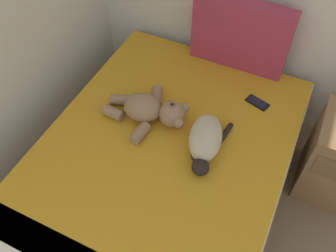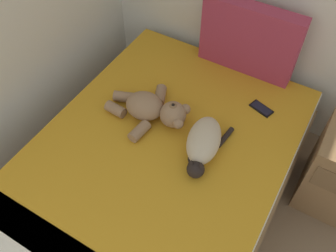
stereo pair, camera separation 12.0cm
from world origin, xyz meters
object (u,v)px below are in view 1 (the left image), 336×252
cat (205,140)px  bed (162,173)px  patterned_cushion (240,35)px  cell_phone (257,103)px  teddy_bear (151,110)px

cat → bed: bearing=-151.0°
patterned_cushion → cell_phone: patterned_cushion is taller
bed → cat: bearing=29.0°
cat → cell_phone: 0.52m
patterned_cushion → teddy_bear: (-0.31, -0.72, -0.17)m
cat → cell_phone: (0.18, 0.48, -0.07)m
bed → cat: size_ratio=4.49×
cat → cell_phone: bearing=69.5°
bed → patterned_cushion: patterned_cushion is taller
bed → teddy_bear: bearing=129.8°
cat → cell_phone: cat is taller
bed → teddy_bear: 0.42m
teddy_bear → patterned_cushion: bearing=66.7°
patterned_cushion → cell_phone: 0.47m
cat → teddy_bear: size_ratio=0.82×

